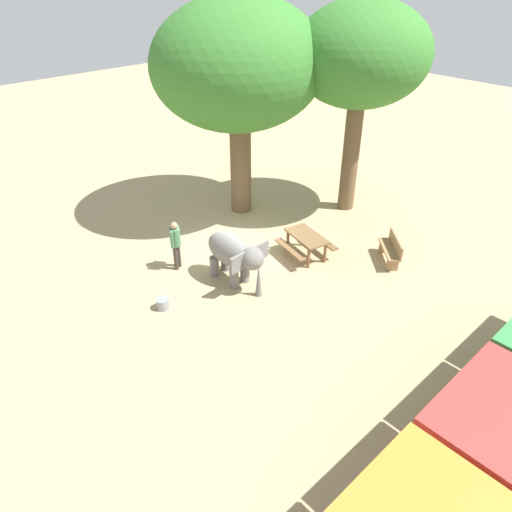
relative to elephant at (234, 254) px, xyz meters
The scene contains 9 objects.
ground_plane 1.86m from the elephant, 136.12° to the right, with size 60.00×60.00×0.00m, color tan.
elephant is the anchor object (origin of this frame).
person_handler 1.96m from the elephant, 64.76° to the right, with size 0.46×0.32×1.62m.
shade_tree_main 6.47m from the elephant, 133.88° to the right, with size 6.05×5.55×7.47m.
shade_tree_secondary 7.96m from the elephant, behind, with size 4.88×4.47×7.33m.
wooden_bench 5.10m from the elephant, 149.41° to the left, with size 1.24×1.30×0.88m.
picnic_table_near 2.71m from the elephant, 168.99° to the left, with size 1.78×1.80×0.78m.
market_stall_red 8.67m from the elephant, 80.68° to the left, with size 2.50×2.50×2.52m.
feed_bucket 2.51m from the elephant, ahead, with size 0.36×0.36×0.32m, color gray.
Camera 1 is at (8.83, 10.31, 8.46)m, focal length 33.81 mm.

